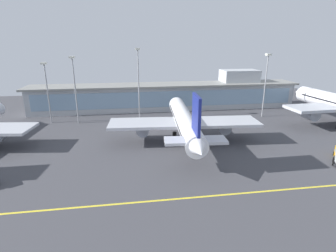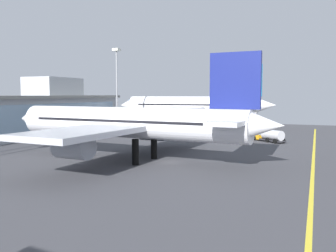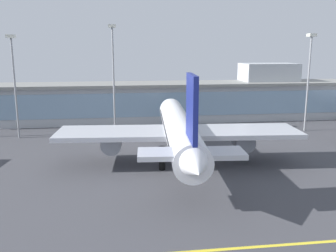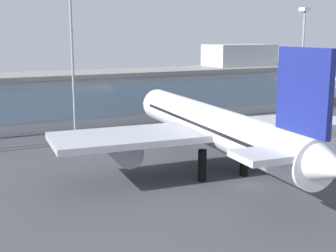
{
  "view_description": "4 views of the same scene",
  "coord_description": "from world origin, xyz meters",
  "views": [
    {
      "loc": [
        -16.53,
        -64.57,
        27.85
      ],
      "look_at": [
        -6.29,
        2.28,
        6.63
      ],
      "focal_mm": 28.55,
      "sensor_mm": 36.0,
      "label": 1
    },
    {
      "loc": [
        -56.34,
        -22.24,
        11.16
      ],
      "look_at": [
        7.97,
        3.55,
        5.29
      ],
      "focal_mm": 39.7,
      "sensor_mm": 36.0,
      "label": 2
    },
    {
      "loc": [
        -11.25,
        -55.46,
        20.37
      ],
      "look_at": [
        -2.68,
        7.61,
        6.95
      ],
      "focal_mm": 39.24,
      "sensor_mm": 36.0,
      "label": 3
    },
    {
      "loc": [
        -33.16,
        -44.12,
        18.48
      ],
      "look_at": [
        -5.61,
        11.17,
        6.11
      ],
      "focal_mm": 48.86,
      "sensor_mm": 36.0,
      "label": 4
    }
  ],
  "objects": [
    {
      "name": "airliner_near_right",
      "position": [
        -0.83,
        7.01,
        6.32
      ],
      "size": [
        43.48,
        50.82,
        17.31
      ],
      "rotation": [
        0.0,
        0.0,
        1.49
      ],
      "color": "black",
      "rests_on": "ground"
    },
    {
      "name": "apron_light_mast_east",
      "position": [
        35.35,
        30.0,
        15.64
      ],
      "size": [
        1.8,
        1.8,
        23.96
      ],
      "color": "gray",
      "rests_on": "ground"
    },
    {
      "name": "apron_light_mast_west",
      "position": [
        -12.31,
        34.97,
        16.76
      ],
      "size": [
        1.8,
        1.8,
        25.99
      ],
      "color": "gray",
      "rests_on": "ground"
    },
    {
      "name": "ground_plane",
      "position": [
        0.0,
        0.0,
        0.0
      ],
      "size": [
        180.0,
        180.0,
        0.0
      ],
      "primitive_type": "plane",
      "color": "#424247"
    },
    {
      "name": "terminal_building",
      "position": [
        2.02,
        48.36,
        5.99
      ],
      "size": [
        114.84,
        14.0,
        16.13
      ],
      "color": "#ADB2B7",
      "rests_on": "ground"
    }
  ]
}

